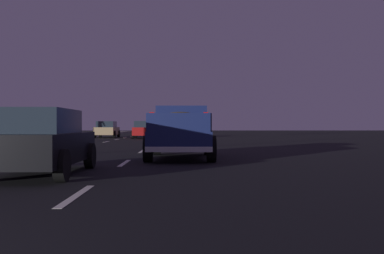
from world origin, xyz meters
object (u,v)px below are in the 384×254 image
(sedan_black, at_px, (39,141))
(sedan_tan, at_px, (107,129))
(pickup_truck, at_px, (181,130))
(sedan_red, at_px, (144,130))

(sedan_black, xyz_separation_m, sedan_tan, (32.21, 3.62, 0.00))
(pickup_truck, distance_m, sedan_tan, 27.71)
(sedan_red, bearing_deg, sedan_tan, 57.80)
(pickup_truck, relative_size, sedan_black, 1.24)
(pickup_truck, bearing_deg, sedan_red, 7.62)
(sedan_black, distance_m, sedan_red, 29.87)
(sedan_black, relative_size, sedan_red, 1.00)
(pickup_truck, height_order, sedan_red, pickup_truck)
(sedan_red, height_order, sedan_tan, same)
(sedan_black, distance_m, sedan_tan, 32.41)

